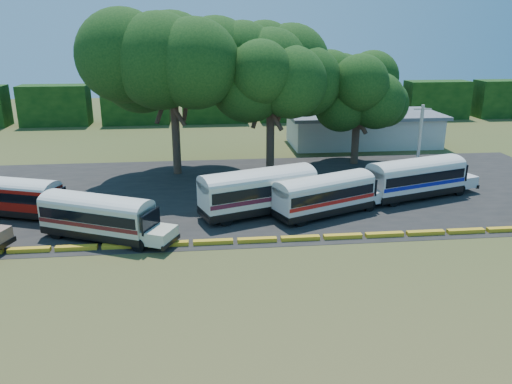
{
  "coord_description": "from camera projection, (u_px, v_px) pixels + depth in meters",
  "views": [
    {
      "loc": [
        -1.91,
        -30.2,
        13.85
      ],
      "look_at": [
        1.96,
        6.0,
        1.98
      ],
      "focal_mm": 35.0,
      "sensor_mm": 36.0,
      "label": 1
    }
  ],
  "objects": [
    {
      "name": "utility_pole",
      "position": [
        419.0,
        145.0,
        45.22
      ],
      "size": [
        1.6,
        0.3,
        7.53
      ],
      "color": "gray",
      "rests_on": "ground"
    },
    {
      "name": "bus_cream_east",
      "position": [
        261.0,
        189.0,
        38.73
      ],
      "size": [
        11.37,
        6.29,
        3.65
      ],
      "rotation": [
        0.0,
        0.0,
        0.34
      ],
      "color": "black",
      "rests_on": "ground"
    },
    {
      "name": "bus_cream_west",
      "position": [
        100.0,
        215.0,
        34.1
      ],
      "size": [
        9.74,
        6.19,
        3.17
      ],
      "rotation": [
        0.0,
        0.0,
        -0.43
      ],
      "color": "black",
      "rests_on": "ground"
    },
    {
      "name": "tree_center",
      "position": [
        271.0,
        67.0,
        47.01
      ],
      "size": [
        9.83,
        9.83,
        14.14
      ],
      "color": "#3D281E",
      "rests_on": "ground"
    },
    {
      "name": "bus_red",
      "position": [
        14.0,
        195.0,
        38.38
      ],
      "size": [
        9.47,
        5.21,
        3.04
      ],
      "rotation": [
        0.0,
        0.0,
        -0.34
      ],
      "color": "black",
      "rests_on": "ground"
    },
    {
      "name": "ground",
      "position": [
        236.0,
        249.0,
        33.04
      ],
      "size": [
        160.0,
        160.0,
        0.0
      ],
      "primitive_type": "plane",
      "color": "#2C4818",
      "rests_on": "ground"
    },
    {
      "name": "curb",
      "position": [
        235.0,
        241.0,
        33.94
      ],
      "size": [
        53.7,
        0.45,
        0.3
      ],
      "color": "gold",
      "rests_on": "ground"
    },
    {
      "name": "bus_white_blue",
      "position": [
        418.0,
        176.0,
        42.58
      ],
      "size": [
        10.83,
        5.66,
        3.47
      ],
      "rotation": [
        0.0,
        0.0,
        0.31
      ],
      "color": "black",
      "rests_on": "ground"
    },
    {
      "name": "asphalt_strip",
      "position": [
        238.0,
        193.0,
        44.48
      ],
      "size": [
        64.0,
        24.0,
        0.02
      ],
      "primitive_type": "cube",
      "color": "black",
      "rests_on": "ground"
    },
    {
      "name": "tree_east",
      "position": [
        359.0,
        89.0,
        51.8
      ],
      "size": [
        8.59,
        8.59,
        11.19
      ],
      "color": "#3D281E",
      "rests_on": "ground"
    },
    {
      "name": "tree_west",
      "position": [
        172.0,
        58.0,
        46.94
      ],
      "size": [
        11.58,
        11.58,
        15.64
      ],
      "color": "#3D281E",
      "rests_on": "ground"
    },
    {
      "name": "terminal_building",
      "position": [
        363.0,
        129.0,
        62.59
      ],
      "size": [
        19.0,
        9.0,
        4.0
      ],
      "color": "beige",
      "rests_on": "ground"
    },
    {
      "name": "bus_white_red",
      "position": [
        326.0,
        193.0,
        38.58
      ],
      "size": [
        10.0,
        6.1,
        3.24
      ],
      "rotation": [
        0.0,
        0.0,
        0.41
      ],
      "color": "black",
      "rests_on": "ground"
    },
    {
      "name": "treeline_backdrop",
      "position": [
        215.0,
        103.0,
        77.48
      ],
      "size": [
        130.0,
        4.0,
        6.0
      ],
      "color": "black",
      "rests_on": "ground"
    }
  ]
}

